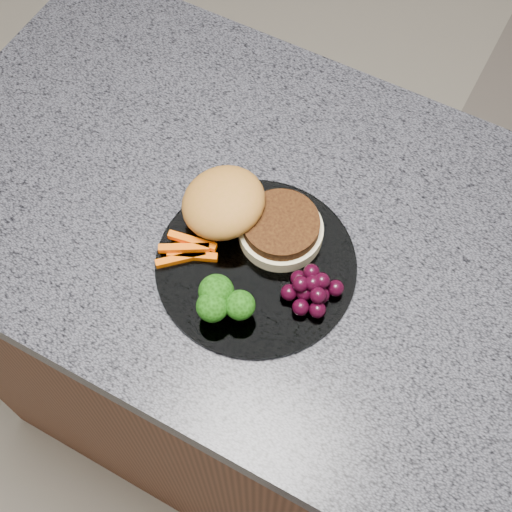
{
  "coord_description": "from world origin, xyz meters",
  "views": [
    {
      "loc": [
        0.13,
        -0.44,
        1.72
      ],
      "look_at": [
        -0.08,
        -0.07,
        0.93
      ],
      "focal_mm": 50.0,
      "sensor_mm": 36.0,
      "label": 1
    }
  ],
  "objects": [
    {
      "name": "grape_bunch",
      "position": [
        0.01,
        -0.07,
        0.92
      ],
      "size": [
        0.07,
        0.07,
        0.04
      ],
      "rotation": [
        0.0,
        0.0,
        0.12
      ],
      "color": "black",
      "rests_on": "plate"
    },
    {
      "name": "broccoli",
      "position": [
        -0.08,
        -0.15,
        0.94
      ],
      "size": [
        0.07,
        0.06,
        0.05
      ],
      "rotation": [
        0.0,
        0.0,
        -0.25
      ],
      "color": "#578B32",
      "rests_on": "plate"
    },
    {
      "name": "carrot_sticks",
      "position": [
        -0.16,
        -0.1,
        0.91
      ],
      "size": [
        0.07,
        0.07,
        0.02
      ],
      "rotation": [
        0.0,
        0.0,
        0.26
      ],
      "color": "#FE6104",
      "rests_on": "plate"
    },
    {
      "name": "plate",
      "position": [
        -0.08,
        -0.07,
        0.9
      ],
      "size": [
        0.26,
        0.26,
        0.01
      ],
      "primitive_type": "cylinder",
      "color": "white",
      "rests_on": "countertop"
    },
    {
      "name": "island_cabinet",
      "position": [
        0.0,
        0.0,
        0.43
      ],
      "size": [
        1.2,
        0.6,
        0.86
      ],
      "primitive_type": "cube",
      "color": "brown",
      "rests_on": "ground"
    },
    {
      "name": "countertop",
      "position": [
        0.0,
        0.0,
        0.88
      ],
      "size": [
        1.2,
        0.6,
        0.04
      ],
      "primitive_type": "cube",
      "color": "#555560",
      "rests_on": "island_cabinet"
    },
    {
      "name": "burger",
      "position": [
        -0.12,
        -0.02,
        0.93
      ],
      "size": [
        0.22,
        0.15,
        0.06
      ],
      "rotation": [
        0.0,
        0.0,
        0.33
      ],
      "color": "beige",
      "rests_on": "plate"
    }
  ]
}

